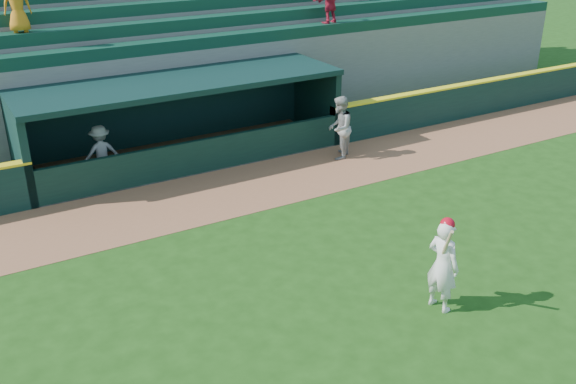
{
  "coord_description": "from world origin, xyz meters",
  "views": [
    {
      "loc": [
        -6.42,
        -9.43,
        7.07
      ],
      "look_at": [
        0.0,
        1.6,
        1.3
      ],
      "focal_mm": 40.0,
      "sensor_mm": 36.0,
      "label": 1
    }
  ],
  "objects": [
    {
      "name": "dugout_player_inside",
      "position": [
        -2.54,
        7.5,
        0.77
      ],
      "size": [
        1.01,
        0.59,
        1.55
      ],
      "primitive_type": "imported",
      "rotation": [
        0.0,
        0.0,
        3.16
      ],
      "color": "#ADADA7",
      "rests_on": "ground"
    },
    {
      "name": "field_wall_right",
      "position": [
        12.25,
        6.55,
        0.6
      ],
      "size": [
        15.5,
        0.3,
        1.2
      ],
      "primitive_type": "cube",
      "color": "black",
      "rests_on": "ground"
    },
    {
      "name": "batter_at_plate",
      "position": [
        1.24,
        -1.99,
        0.96
      ],
      "size": [
        0.61,
        0.82,
        1.93
      ],
      "color": "white",
      "rests_on": "ground"
    },
    {
      "name": "stands",
      "position": [
        0.02,
        12.57,
        2.4
      ],
      "size": [
        34.5,
        6.3,
        7.43
      ],
      "color": "slate",
      "rests_on": "ground"
    },
    {
      "name": "dugout",
      "position": [
        0.0,
        8.0,
        1.36
      ],
      "size": [
        9.4,
        2.8,
        2.46
      ],
      "color": "slate",
      "rests_on": "ground"
    },
    {
      "name": "wall_stripe_right",
      "position": [
        12.25,
        6.55,
        1.23
      ],
      "size": [
        15.5,
        0.32,
        0.06
      ],
      "primitive_type": "cube",
      "color": "yellow",
      "rests_on": "field_wall_right"
    },
    {
      "name": "warning_track",
      "position": [
        0.0,
        4.9,
        0.01
      ],
      "size": [
        40.0,
        3.0,
        0.01
      ],
      "primitive_type": "cube",
      "color": "brown",
      "rests_on": "ground"
    },
    {
      "name": "ground",
      "position": [
        0.0,
        0.0,
        0.0
      ],
      "size": [
        120.0,
        120.0,
        0.0
      ],
      "primitive_type": "plane",
      "color": "#1A4010",
      "rests_on": "ground"
    },
    {
      "name": "dugout_player_front",
      "position": [
        4.06,
        5.51,
        0.95
      ],
      "size": [
        1.17,
        1.16,
        1.9
      ],
      "primitive_type": "imported",
      "rotation": [
        0.0,
        0.0,
        3.91
      ],
      "color": "#9B9B96",
      "rests_on": "ground"
    }
  ]
}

